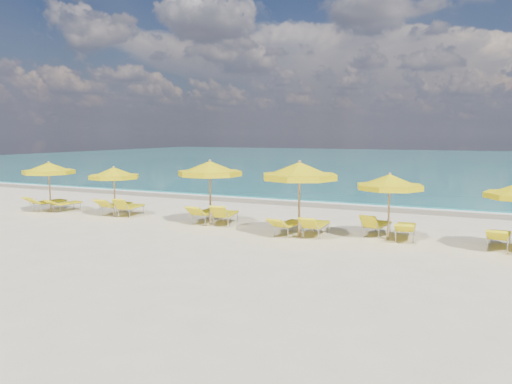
% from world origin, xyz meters
% --- Properties ---
extents(ground_plane, '(120.00, 120.00, 0.00)m').
position_xyz_m(ground_plane, '(0.00, 0.00, 0.00)').
color(ground_plane, beige).
extents(ocean, '(120.00, 80.00, 0.30)m').
position_xyz_m(ocean, '(0.00, 48.00, 0.00)').
color(ocean, '#126769').
rests_on(ocean, ground).
extents(wet_sand_band, '(120.00, 2.60, 0.01)m').
position_xyz_m(wet_sand_band, '(0.00, 7.40, 0.00)').
color(wet_sand_band, tan).
rests_on(wet_sand_band, ground).
extents(foam_line, '(120.00, 1.20, 0.03)m').
position_xyz_m(foam_line, '(0.00, 8.20, 0.00)').
color(foam_line, white).
rests_on(foam_line, ground).
extents(whitecap_near, '(14.00, 0.36, 0.05)m').
position_xyz_m(whitecap_near, '(-6.00, 17.00, 0.00)').
color(whitecap_near, white).
rests_on(whitecap_near, ground).
extents(whitecap_far, '(18.00, 0.30, 0.05)m').
position_xyz_m(whitecap_far, '(8.00, 24.00, 0.00)').
color(whitecap_far, white).
rests_on(whitecap_far, ground).
extents(umbrella_2, '(2.47, 2.47, 2.28)m').
position_xyz_m(umbrella_2, '(-9.40, -0.10, 1.94)').
color(umbrella_2, tan).
rests_on(umbrella_2, ground).
extents(umbrella_3, '(2.47, 2.47, 2.14)m').
position_xyz_m(umbrella_3, '(-5.99, 0.19, 1.82)').
color(umbrella_3, tan).
rests_on(umbrella_3, ground).
extents(umbrella_4, '(3.29, 3.29, 2.51)m').
position_xyz_m(umbrella_4, '(-1.39, 0.31, 2.14)').
color(umbrella_4, tan).
rests_on(umbrella_4, ground).
extents(umbrella_5, '(2.72, 2.72, 2.62)m').
position_xyz_m(umbrella_5, '(2.54, -0.50, 2.23)').
color(umbrella_5, tan).
rests_on(umbrella_5, ground).
extents(umbrella_6, '(2.43, 2.43, 2.23)m').
position_xyz_m(umbrella_6, '(5.36, 0.38, 1.90)').
color(umbrella_6, tan).
rests_on(umbrella_6, ground).
extents(lounger_2_left, '(0.88, 1.98, 0.74)m').
position_xyz_m(lounger_2_left, '(-9.91, 0.26, 0.23)').
color(lounger_2_left, '#A5A8AD').
rests_on(lounger_2_left, ground).
extents(lounger_2_right, '(0.78, 1.76, 0.63)m').
position_xyz_m(lounger_2_right, '(-9.02, 0.44, 0.20)').
color(lounger_2_right, '#A5A8AD').
rests_on(lounger_2_right, ground).
extents(lounger_3_left, '(0.76, 1.99, 0.80)m').
position_xyz_m(lounger_3_left, '(-6.38, 0.74, 0.23)').
color(lounger_3_left, '#A5A8AD').
rests_on(lounger_3_left, ground).
extents(lounger_3_right, '(0.83, 1.80, 0.86)m').
position_xyz_m(lounger_3_right, '(-5.52, 0.63, 0.22)').
color(lounger_3_right, '#A5A8AD').
rests_on(lounger_3_right, ground).
extents(lounger_4_left, '(0.72, 1.96, 0.80)m').
position_xyz_m(lounger_4_left, '(-1.78, 0.61, 0.23)').
color(lounger_4_left, '#A5A8AD').
rests_on(lounger_4_left, ground).
extents(lounger_4_right, '(0.96, 1.93, 0.89)m').
position_xyz_m(lounger_4_right, '(-0.85, 0.55, 0.23)').
color(lounger_4_right, '#A5A8AD').
rests_on(lounger_4_right, ground).
extents(lounger_5_left, '(0.83, 1.90, 0.72)m').
position_xyz_m(lounger_5_left, '(2.06, -0.22, 0.22)').
color(lounger_5_left, '#A5A8AD').
rests_on(lounger_5_left, ground).
extents(lounger_5_right, '(0.66, 1.86, 0.81)m').
position_xyz_m(lounger_5_right, '(2.99, -0.03, 0.23)').
color(lounger_5_right, '#A5A8AD').
rests_on(lounger_5_right, ground).
extents(lounger_6_left, '(0.82, 1.78, 0.84)m').
position_xyz_m(lounger_6_left, '(4.87, 0.95, 0.22)').
color(lounger_6_left, '#A5A8AD').
rests_on(lounger_6_left, ground).
extents(lounger_6_right, '(0.80, 1.99, 0.72)m').
position_xyz_m(lounger_6_right, '(5.87, 0.72, 0.23)').
color(lounger_6_right, '#A5A8AD').
rests_on(lounger_6_right, ground).
extents(lounger_7_left, '(0.77, 1.92, 0.74)m').
position_xyz_m(lounger_7_left, '(8.68, 0.64, 0.22)').
color(lounger_7_left, '#A5A8AD').
rests_on(lounger_7_left, ground).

